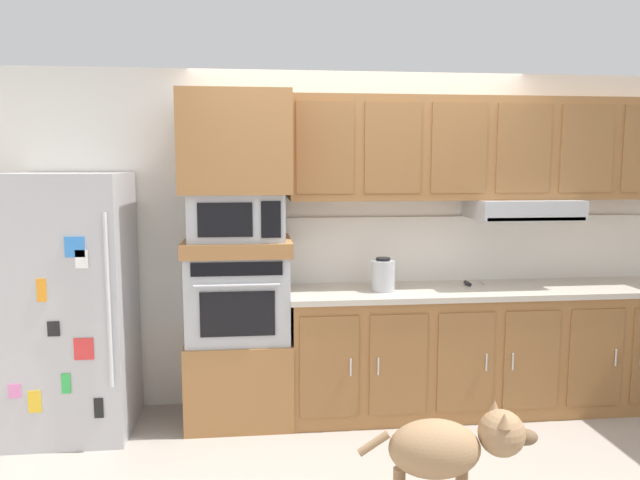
{
  "coord_description": "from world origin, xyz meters",
  "views": [
    {
      "loc": [
        -0.78,
        -3.44,
        1.81
      ],
      "look_at": [
        -0.34,
        0.59,
        1.31
      ],
      "focal_mm": 33.77,
      "sensor_mm": 36.0,
      "label": 1
    }
  ],
  "objects_px": {
    "screwdriver": "(469,283)",
    "dog": "(451,448)",
    "refrigerator": "(72,304)",
    "microwave": "(237,216)",
    "built_in_oven": "(239,295)",
    "electric_kettle": "(383,275)"
  },
  "relations": [
    {
      "from": "refrigerator",
      "to": "dog",
      "type": "height_order",
      "value": "refrigerator"
    },
    {
      "from": "built_in_oven",
      "to": "dog",
      "type": "relative_size",
      "value": 0.76
    },
    {
      "from": "microwave",
      "to": "electric_kettle",
      "type": "distance_m",
      "value": 1.11
    },
    {
      "from": "microwave",
      "to": "electric_kettle",
      "type": "xyz_separation_m",
      "value": [
        1.02,
        -0.05,
        -0.43
      ]
    },
    {
      "from": "refrigerator",
      "to": "electric_kettle",
      "type": "relative_size",
      "value": 7.33
    },
    {
      "from": "electric_kettle",
      "to": "dog",
      "type": "distance_m",
      "value": 1.47
    },
    {
      "from": "screwdriver",
      "to": "electric_kettle",
      "type": "height_order",
      "value": "electric_kettle"
    },
    {
      "from": "screwdriver",
      "to": "dog",
      "type": "bearing_deg",
      "value": -112.58
    },
    {
      "from": "built_in_oven",
      "to": "microwave",
      "type": "distance_m",
      "value": 0.56
    },
    {
      "from": "refrigerator",
      "to": "microwave",
      "type": "bearing_deg",
      "value": 3.48
    },
    {
      "from": "microwave",
      "to": "screwdriver",
      "type": "relative_size",
      "value": 5.01
    },
    {
      "from": "built_in_oven",
      "to": "electric_kettle",
      "type": "xyz_separation_m",
      "value": [
        1.02,
        -0.05,
        0.13
      ]
    },
    {
      "from": "built_in_oven",
      "to": "microwave",
      "type": "relative_size",
      "value": 1.09
    },
    {
      "from": "microwave",
      "to": "dog",
      "type": "distance_m",
      "value": 2.06
    },
    {
      "from": "microwave",
      "to": "electric_kettle",
      "type": "bearing_deg",
      "value": -2.65
    },
    {
      "from": "electric_kettle",
      "to": "dog",
      "type": "height_order",
      "value": "electric_kettle"
    },
    {
      "from": "built_in_oven",
      "to": "dog",
      "type": "height_order",
      "value": "built_in_oven"
    },
    {
      "from": "built_in_oven",
      "to": "screwdriver",
      "type": "bearing_deg",
      "value": 2.93
    },
    {
      "from": "screwdriver",
      "to": "refrigerator",
      "type": "bearing_deg",
      "value": -176.85
    },
    {
      "from": "electric_kettle",
      "to": "refrigerator",
      "type": "bearing_deg",
      "value": -179.45
    },
    {
      "from": "microwave",
      "to": "dog",
      "type": "height_order",
      "value": "microwave"
    },
    {
      "from": "screwdriver",
      "to": "built_in_oven",
      "type": "bearing_deg",
      "value": -177.07
    }
  ]
}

